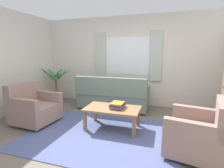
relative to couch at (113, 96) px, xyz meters
name	(u,v)px	position (x,y,z in m)	size (l,w,h in m)	color
ground_plane	(101,135)	(0.25, -1.54, -0.37)	(6.24, 6.24, 0.00)	#6B6056
wall_back	(128,61)	(0.25, 0.72, 0.93)	(5.32, 0.12, 2.60)	silver
window_with_curtains	(127,56)	(0.25, 0.64, 1.08)	(1.98, 0.07, 1.40)	white
area_rug	(101,134)	(0.25, -1.54, -0.36)	(2.76, 2.09, 0.01)	#4C5684
couch	(113,96)	(0.00, 0.00, 0.00)	(1.90, 0.82, 0.92)	slate
armchair_left	(34,107)	(-1.37, -1.44, -0.01)	(0.87, 0.89, 0.88)	gray
armchair_right	(200,133)	(1.90, -1.72, -0.01)	(0.97, 0.99, 0.88)	gray
coffee_table	(112,110)	(0.37, -1.20, 0.01)	(1.10, 0.64, 0.44)	olive
book_stack_on_table	(117,105)	(0.47, -1.18, 0.13)	(0.28, 0.37, 0.11)	#5B8E93
potted_plant	(56,85)	(-1.95, 0.21, 0.16)	(1.15, 1.29, 1.21)	#9E6B4C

